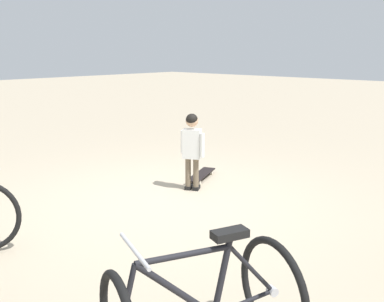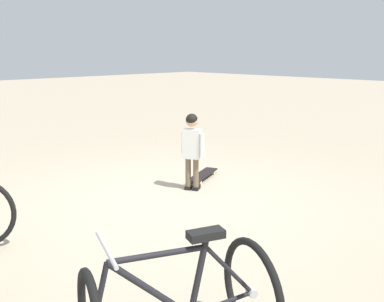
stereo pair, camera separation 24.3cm
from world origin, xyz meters
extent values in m
plane|color=tan|center=(0.00, 0.00, 0.00)|extent=(50.00, 50.00, 0.00)
cylinder|color=brown|center=(0.55, 0.17, 0.24)|extent=(0.08, 0.08, 0.42)
cube|color=black|center=(0.58, 0.18, 0.03)|extent=(0.17, 0.14, 0.05)
cylinder|color=brown|center=(0.60, 0.07, 0.24)|extent=(0.08, 0.08, 0.42)
cube|color=black|center=(0.63, 0.09, 0.03)|extent=(0.17, 0.14, 0.05)
cube|color=white|center=(0.58, 0.12, 0.65)|extent=(0.24, 0.28, 0.40)
cylinder|color=white|center=(0.59, 0.30, 0.65)|extent=(0.06, 0.06, 0.32)
cylinder|color=white|center=(0.60, -0.05, 0.65)|extent=(0.06, 0.06, 0.32)
sphere|color=tan|center=(0.58, 0.12, 0.96)|extent=(0.17, 0.17, 0.17)
sphere|color=black|center=(0.57, 0.12, 0.98)|extent=(0.16, 0.16, 0.16)
cube|color=black|center=(1.06, 0.38, 0.07)|extent=(0.80, 0.47, 0.02)
cube|color=#B7B7BC|center=(1.32, 0.48, 0.05)|extent=(0.07, 0.11, 0.02)
cube|color=#B7B7BC|center=(0.81, 0.28, 0.05)|extent=(0.07, 0.11, 0.02)
cylinder|color=beige|center=(1.29, 0.55, 0.03)|extent=(0.06, 0.05, 0.06)
cylinder|color=beige|center=(1.35, 0.41, 0.03)|extent=(0.06, 0.05, 0.06)
cylinder|color=beige|center=(0.78, 0.35, 0.03)|extent=(0.06, 0.05, 0.06)
cylinder|color=beige|center=(0.83, 0.21, 0.03)|extent=(0.06, 0.05, 0.06)
torus|color=black|center=(-1.41, -2.41, 0.36)|extent=(0.31, 0.68, 0.71)
cylinder|color=#B7B7BC|center=(-1.41, -2.41, 0.36)|extent=(0.08, 0.08, 0.06)
cylinder|color=black|center=(-2.04, -2.16, 0.53)|extent=(0.50, 0.23, 0.48)
cylinder|color=black|center=(-1.99, -2.18, 0.75)|extent=(0.56, 0.25, 0.06)
cylinder|color=black|center=(-1.76, -2.27, 0.54)|extent=(0.14, 0.09, 0.48)
cylinder|color=black|center=(-1.56, -2.35, 0.55)|extent=(0.34, 0.15, 0.40)
cylinder|color=black|center=(-2.31, -2.05, 0.56)|extent=(0.13, 0.08, 0.41)
cube|color=black|center=(-1.72, -2.29, 0.82)|extent=(0.24, 0.17, 0.05)
cylinder|color=#B7B7BC|center=(-2.26, -2.07, 0.84)|extent=(0.19, 0.44, 0.02)
camera|label=1|loc=(-3.62, -3.73, 1.87)|focal=40.48mm
camera|label=2|loc=(-3.45, -3.90, 1.87)|focal=40.48mm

